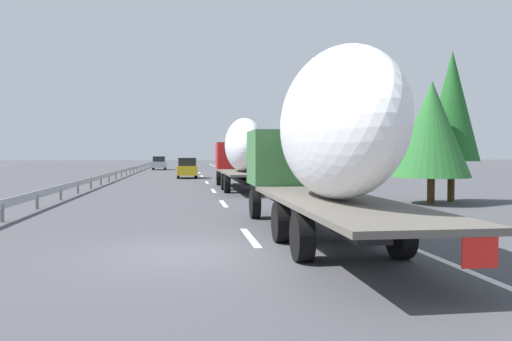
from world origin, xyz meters
TOP-DOWN VIEW (x-y plane):
  - ground_plane at (40.00, 0.00)m, footprint 260.00×260.00m
  - lane_stripe_0 at (2.00, -1.80)m, footprint 3.20×0.20m
  - lane_stripe_1 at (11.46, -1.80)m, footprint 3.20×0.20m
  - lane_stripe_2 at (19.67, -1.80)m, footprint 3.20×0.20m
  - lane_stripe_3 at (28.78, -1.80)m, footprint 3.20×0.20m
  - lane_stripe_4 at (40.44, -1.80)m, footprint 3.20×0.20m
  - lane_stripe_5 at (49.50, -1.80)m, footprint 3.20×0.20m
  - lane_stripe_6 at (66.45, -1.80)m, footprint 3.20×0.20m
  - lane_stripe_7 at (68.41, -1.80)m, footprint 3.20×0.20m
  - lane_stripe_8 at (67.21, -1.80)m, footprint 3.20×0.20m
  - lane_stripe_9 at (79.92, -1.80)m, footprint 3.20×0.20m
  - edge_line_right at (45.00, -5.50)m, footprint 110.00×0.20m
  - truck_lead at (20.22, -3.60)m, footprint 13.69×2.55m
  - truck_trailing at (1.19, -3.60)m, footprint 13.55×2.55m
  - car_silver_hatch at (62.07, 3.50)m, footprint 4.54×1.88m
  - car_yellow_coupe at (36.28, -0.29)m, footprint 4.07×1.84m
  - road_sign at (42.13, -6.70)m, footprint 0.10×0.90m
  - tree_0 at (11.06, -12.67)m, footprint 2.57×2.57m
  - tree_1 at (10.08, -11.15)m, footprint 3.47×3.47m
  - tree_2 at (62.75, -11.66)m, footprint 2.59×2.59m
  - tree_3 at (68.18, -12.42)m, footprint 4.00×4.00m
  - tree_4 at (71.69, -11.68)m, footprint 3.98×3.98m
  - tree_5 at (32.90, -10.04)m, footprint 2.49×2.49m
  - guardrail_median at (43.00, 6.00)m, footprint 94.00×0.10m

SIDE VIEW (x-z plane):
  - ground_plane at x=40.00m, z-range 0.00..0.00m
  - lane_stripe_0 at x=2.00m, z-range 0.00..0.01m
  - lane_stripe_1 at x=11.46m, z-range 0.00..0.01m
  - lane_stripe_2 at x=19.67m, z-range 0.00..0.01m
  - lane_stripe_3 at x=28.78m, z-range 0.00..0.01m
  - lane_stripe_4 at x=40.44m, z-range 0.00..0.01m
  - lane_stripe_5 at x=49.50m, z-range 0.00..0.01m
  - lane_stripe_6 at x=66.45m, z-range 0.00..0.01m
  - lane_stripe_7 at x=68.41m, z-range 0.00..0.01m
  - lane_stripe_8 at x=67.21m, z-range 0.00..0.01m
  - lane_stripe_9 at x=79.92m, z-range 0.00..0.01m
  - edge_line_right at x=45.00m, z-range 0.00..0.01m
  - guardrail_median at x=43.00m, z-range 0.20..0.96m
  - car_yellow_coupe at x=36.28m, z-range 0.00..1.91m
  - car_silver_hatch at x=62.07m, z-range 0.00..1.91m
  - road_sign at x=42.13m, z-range 0.57..3.48m
  - truck_lead at x=20.22m, z-range 0.30..4.73m
  - truck_trailing at x=1.19m, z-range 0.28..5.06m
  - tree_5 at x=32.90m, z-range 0.65..5.91m
  - tree_1 at x=10.08m, z-range 0.60..6.20m
  - tree_4 at x=71.69m, z-range 0.68..6.30m
  - tree_2 at x=62.75m, z-range 0.73..6.67m
  - tree_3 at x=68.18m, z-range 0.87..6.92m
  - tree_0 at x=11.06m, z-range 0.95..8.15m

